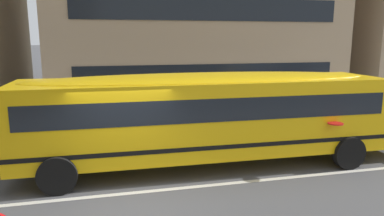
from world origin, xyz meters
name	(u,v)px	position (x,y,z in m)	size (l,w,h in m)	color
ground_plane	(125,194)	(0.00, 0.00, 0.00)	(400.00, 400.00, 0.00)	#4C4C4F
sidewalk_far	(116,124)	(0.00, 7.35, 0.01)	(120.00, 3.00, 0.01)	gray
lane_centreline	(125,194)	(0.00, 0.00, 0.00)	(110.00, 0.16, 0.01)	silver
school_bus	(213,111)	(2.69, 1.49, 1.64)	(12.36, 3.03, 2.76)	yellow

